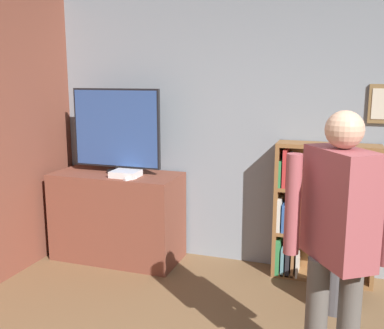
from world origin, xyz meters
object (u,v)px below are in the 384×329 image
person (338,234)px  waste_bin (336,284)px  bookshelf (314,214)px  television (116,130)px  game_console (126,174)px

person → waste_bin: (0.01, 1.10, -0.81)m
bookshelf → person: bearing=-82.4°
television → bookshelf: television is taller
game_console → person: person is taller
bookshelf → game_console: bearing=-170.6°
bookshelf → television: bearing=-175.5°
bookshelf → waste_bin: size_ratio=3.19×
television → bookshelf: size_ratio=0.73×
bookshelf → waste_bin: bookshelf is taller
television → person: size_ratio=0.55×
person → waste_bin: 1.36m
television → person: bearing=-34.4°
game_console → person: size_ratio=0.16×
television → game_console: 0.46m
game_console → television: bearing=139.0°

